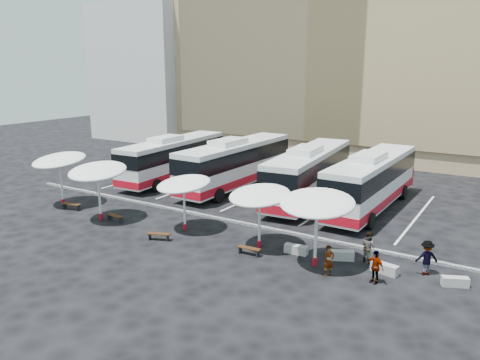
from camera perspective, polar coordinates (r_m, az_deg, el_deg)
The scene contains 26 objects.
ground at distance 31.34m, azimuth -4.47°, elevation -4.79°, with size 120.00×120.00×0.00m, color black.
sandstone_building at distance 58.56m, azimuth 14.80°, elevation 15.93°, with size 42.00×18.25×29.60m.
apartment_block at distance 69.15m, azimuth -9.77°, elevation 12.76°, with size 14.00×14.00×18.00m, color beige.
curb_divider at distance 31.70m, azimuth -3.93°, elevation -4.42°, with size 34.00×0.25×0.15m, color black.
bay_lines at distance 37.79m, azimuth 2.71°, elevation -1.52°, with size 24.15×12.00×0.01m.
bus_0 at distance 42.09m, azimuth -8.08°, elevation 2.80°, with size 3.44×12.81×4.03m.
bus_1 at distance 38.79m, azimuth -0.50°, elevation 2.18°, with size 3.34×13.41×4.24m.
bus_2 at distance 35.75m, azimuth 8.47°, elevation 1.00°, with size 4.01×13.43×4.20m.
bus_3 at distance 34.28m, azimuth 15.79°, elevation 0.04°, with size 3.23×13.16×4.16m.
sunshade_0 at distance 36.06m, azimuth -21.17°, elevation 2.25°, with size 4.03×4.07×3.92m.
sunshade_1 at distance 31.62m, azimuth -16.97°, elevation 1.02°, with size 4.46×4.50×3.89m.
sunshade_2 at distance 28.63m, azimuth -6.88°, elevation -0.51°, with size 4.34×4.36×3.46m.
sunshade_3 at distance 25.63m, azimuth 2.41°, elevation -1.90°, with size 3.98×4.02×3.57m.
sunshade_4 at distance 23.47m, azimuth 9.39°, elevation -2.80°, with size 4.21×4.26×3.92m.
wood_bench_0 at distance 35.27m, azimuth -19.90°, elevation -2.88°, with size 1.53×0.66×0.45m.
wood_bench_1 at distance 31.82m, azimuth -15.01°, elevation -4.32°, with size 1.43×0.51×0.43m.
wood_bench_2 at distance 27.92m, azimuth -9.89°, elevation -6.61°, with size 1.41×0.85×0.42m.
wood_bench_3 at distance 25.49m, azimuth 1.09°, elevation -8.44°, with size 1.35×0.43×0.41m.
conc_bench_0 at distance 25.85m, azimuth 6.84°, elevation -8.40°, with size 1.27×0.42×0.48m, color gray.
conc_bench_1 at distance 25.44m, azimuth 12.22°, elevation -8.97°, with size 1.33×0.44×0.50m, color gray.
conc_bench_2 at distance 24.43m, azimuth 17.19°, elevation -10.26°, with size 1.33×0.44×0.50m, color gray.
conc_bench_3 at distance 24.27m, azimuth 24.74°, elevation -11.19°, with size 1.19×0.40×0.45m, color gray.
passenger_0 at distance 23.30m, azimuth 10.76°, elevation -9.65°, with size 0.57×0.37×1.56m, color black.
passenger_1 at distance 25.26m, azimuth 15.37°, elevation -7.89°, with size 0.81×0.63×1.67m, color black.
passenger_2 at distance 23.08m, azimuth 16.12°, elevation -10.13°, with size 0.94×0.39×1.61m, color black.
passenger_3 at distance 24.74m, azimuth 21.75°, elevation -8.77°, with size 1.13×0.65×1.75m, color black.
Camera 1 is at (17.70, -23.89, 9.92)m, focal length 35.00 mm.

